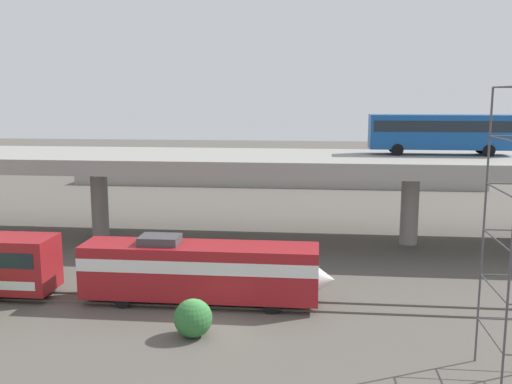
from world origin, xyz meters
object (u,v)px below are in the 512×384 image
parked_car_0 (311,168)px  parked_car_1 (381,171)px  parked_car_5 (407,168)px  train_locomotive (211,269)px  parked_car_4 (275,170)px  parked_car_6 (267,165)px  parked_car_2 (169,166)px  parked_car_3 (422,171)px  transit_bus_on_overpass (441,131)px

parked_car_0 → parked_car_1: bearing=-12.0°
parked_car_5 → train_locomotive: bearing=69.6°
parked_car_4 → parked_car_6: size_ratio=1.05×
parked_car_4 → parked_car_5: 19.18m
train_locomotive → parked_car_2: 52.87m
parked_car_2 → parked_car_5: size_ratio=0.91×
train_locomotive → parked_car_4: size_ratio=3.26×
parked_car_3 → parked_car_5: bearing=-61.7°
transit_bus_on_overpass → parked_car_2: bearing=134.5°
train_locomotive → parked_car_2: bearing=107.2°
train_locomotive → parked_car_5: bearing=69.6°
transit_bus_on_overpass → parked_car_2: transit_bus_on_overpass is taller
parked_car_0 → parked_car_2: size_ratio=1.01×
parked_car_1 → parked_car_6: bearing=163.9°
train_locomotive → transit_bus_on_overpass: 25.34m
parked_car_0 → parked_car_1: size_ratio=0.97×
parked_car_0 → parked_car_5: (13.84, 1.16, 0.00)m
parked_car_1 → parked_car_4: (-14.76, -0.52, 0.00)m
transit_bus_on_overpass → parked_car_6: 40.63m
parked_car_3 → parked_car_4: same height
parked_car_6 → parked_car_3: bearing=-11.2°
parked_car_4 → parked_car_6: same height
transit_bus_on_overpass → parked_car_1: size_ratio=2.86×
parked_car_2 → parked_car_4: same height
parked_car_4 → parked_car_6: (-1.67, 5.27, -0.00)m
transit_bus_on_overpass → parked_car_5: 35.08m
parked_car_0 → train_locomotive: bearing=-96.1°
parked_car_0 → parked_car_3: 15.47m
parked_car_0 → parked_car_4: 5.61m
parked_car_2 → parked_car_6: size_ratio=0.90×
transit_bus_on_overpass → parked_car_1: (-1.50, 30.95, -7.48)m
parked_car_2 → train_locomotive: bearing=-72.8°
parked_car_4 → parked_car_2: bearing=171.1°
train_locomotive → parked_car_6: (-1.21, 53.24, -0.09)m
parked_car_4 → parked_car_5: bearing=11.3°
transit_bus_on_overpass → parked_car_4: (-16.26, 30.42, -7.48)m
parked_car_3 → parked_car_5: (-1.54, 2.86, -0.00)m
parked_car_5 → parked_car_6: 20.53m
parked_car_5 → parked_car_6: size_ratio=1.00×
parked_car_1 → parked_car_2: bearing=176.3°
parked_car_2 → parked_car_4: bearing=-8.9°
parked_car_2 → parked_car_5: same height
train_locomotive → parked_car_1: size_ratio=3.65×
parked_car_1 → parked_car_4: size_ratio=0.89×
parked_car_4 → parked_car_6: bearing=107.6°
train_locomotive → parked_car_0: (5.43, 50.58, -0.09)m
transit_bus_on_overpass → parked_car_1: 31.87m
parked_car_1 → parked_car_3: (5.59, 0.38, 0.00)m
parked_car_5 → parked_car_4: bearing=11.3°
parked_car_4 → parked_car_5: (18.81, 3.76, -0.00)m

